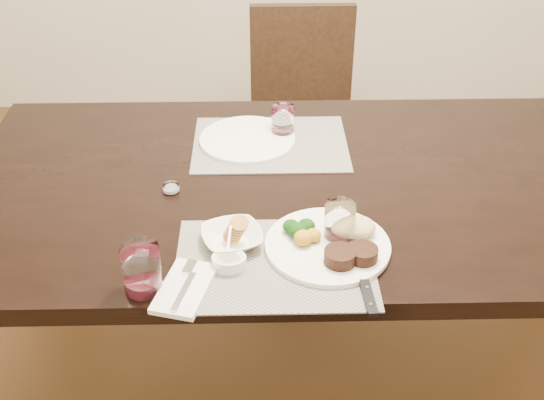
{
  "coord_description": "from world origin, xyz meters",
  "views": [
    {
      "loc": [
        -0.18,
        -1.58,
        1.76
      ],
      "look_at": [
        -0.15,
        -0.2,
        0.82
      ],
      "focal_mm": 45.0,
      "sensor_mm": 36.0,
      "label": 1
    }
  ],
  "objects_px": {
    "wine_glass_near": "(339,224)",
    "dinner_plate": "(334,243)",
    "steak_knife": "(367,289)",
    "chair_far": "(302,109)",
    "far_plate": "(247,140)",
    "cracker_bowl": "(232,237)"
  },
  "relations": [
    {
      "from": "cracker_bowl",
      "to": "far_plate",
      "type": "distance_m",
      "value": 0.5
    },
    {
      "from": "far_plate",
      "to": "steak_knife",
      "type": "bearing_deg",
      "value": -68.5
    },
    {
      "from": "cracker_bowl",
      "to": "far_plate",
      "type": "bearing_deg",
      "value": 86.21
    },
    {
      "from": "far_plate",
      "to": "wine_glass_near",
      "type": "bearing_deg",
      "value": -65.37
    },
    {
      "from": "steak_knife",
      "to": "far_plate",
      "type": "relative_size",
      "value": 0.9
    },
    {
      "from": "chair_far",
      "to": "dinner_plate",
      "type": "height_order",
      "value": "chair_far"
    },
    {
      "from": "steak_knife",
      "to": "cracker_bowl",
      "type": "xyz_separation_m",
      "value": [
        -0.3,
        0.18,
        0.01
      ]
    },
    {
      "from": "wine_glass_near",
      "to": "chair_far",
      "type": "bearing_deg",
      "value": 90.48
    },
    {
      "from": "dinner_plate",
      "to": "steak_knife",
      "type": "height_order",
      "value": "dinner_plate"
    },
    {
      "from": "dinner_plate",
      "to": "wine_glass_near",
      "type": "height_order",
      "value": "wine_glass_near"
    },
    {
      "from": "wine_glass_near",
      "to": "dinner_plate",
      "type": "bearing_deg",
      "value": -112.98
    },
    {
      "from": "dinner_plate",
      "to": "steak_knife",
      "type": "distance_m",
      "value": 0.16
    },
    {
      "from": "chair_far",
      "to": "dinner_plate",
      "type": "xyz_separation_m",
      "value": [
        -0.01,
        -1.24,
        0.27
      ]
    },
    {
      "from": "dinner_plate",
      "to": "wine_glass_near",
      "type": "distance_m",
      "value": 0.05
    },
    {
      "from": "cracker_bowl",
      "to": "wine_glass_near",
      "type": "distance_m",
      "value": 0.26
    },
    {
      "from": "chair_far",
      "to": "far_plate",
      "type": "bearing_deg",
      "value": -106.65
    },
    {
      "from": "dinner_plate",
      "to": "chair_far",
      "type": "bearing_deg",
      "value": 113.38
    },
    {
      "from": "cracker_bowl",
      "to": "chair_far",
      "type": "bearing_deg",
      "value": 78.51
    },
    {
      "from": "dinner_plate",
      "to": "cracker_bowl",
      "type": "bearing_deg",
      "value": -162.13
    },
    {
      "from": "steak_knife",
      "to": "cracker_bowl",
      "type": "relative_size",
      "value": 1.46
    },
    {
      "from": "steak_knife",
      "to": "dinner_plate",
      "type": "bearing_deg",
      "value": 107.65
    },
    {
      "from": "dinner_plate",
      "to": "wine_glass_near",
      "type": "relative_size",
      "value": 2.94
    }
  ]
}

